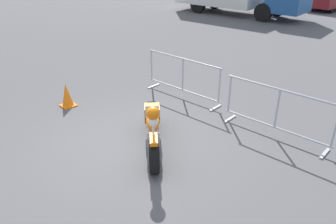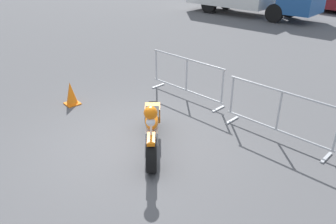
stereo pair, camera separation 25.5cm
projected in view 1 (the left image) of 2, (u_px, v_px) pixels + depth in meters
name	position (u px, v px, depth m)	size (l,w,h in m)	color
ground_plane	(132.00, 146.00, 6.58)	(120.00, 120.00, 0.00)	#4C4C4F
motorcycle	(153.00, 127.00, 6.33)	(1.78, 1.47, 1.21)	black
crowd_barrier_near	(183.00, 77.00, 8.49)	(2.37, 0.64, 1.07)	#9EA0A5
crowd_barrier_far	(277.00, 112.00, 6.70)	(2.37, 0.64, 1.07)	#9EA0A5
traffic_cone	(67.00, 95.00, 8.11)	(0.34, 0.34, 0.59)	orange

